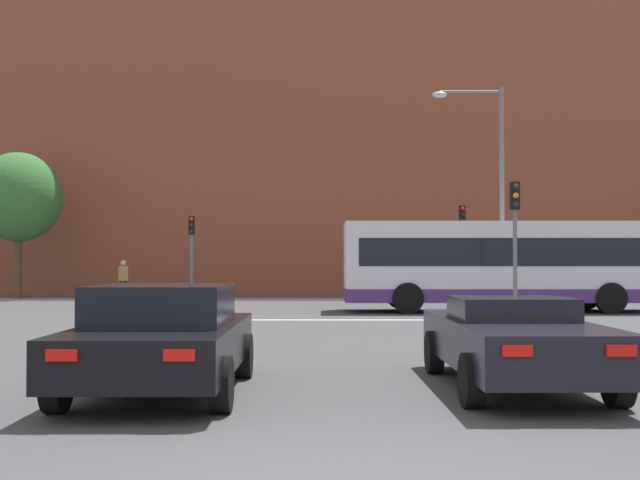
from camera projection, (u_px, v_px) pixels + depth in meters
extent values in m
cube|color=silver|center=(330.00, 320.00, 22.91)|extent=(8.70, 0.30, 0.01)
cube|color=gray|center=(328.00, 299.00, 34.87)|extent=(69.66, 2.50, 0.01)
cube|color=brown|center=(384.00, 152.00, 44.73)|extent=(46.46, 10.96, 15.56)
cube|color=black|center=(163.00, 346.00, 10.29)|extent=(1.95, 4.37, 0.57)
cube|color=black|center=(162.00, 304.00, 10.26)|extent=(1.66, 1.97, 0.50)
cylinder|color=black|center=(117.00, 356.00, 11.63)|extent=(0.22, 0.64, 0.64)
cylinder|color=black|center=(244.00, 356.00, 11.63)|extent=(0.22, 0.64, 0.64)
cylinder|color=black|center=(57.00, 385.00, 8.93)|extent=(0.22, 0.64, 0.64)
cylinder|color=black|center=(222.00, 384.00, 8.94)|extent=(0.22, 0.64, 0.64)
cube|color=red|center=(62.00, 355.00, 8.10)|extent=(0.32, 0.05, 0.12)
cube|color=red|center=(179.00, 355.00, 8.10)|extent=(0.32, 0.05, 0.12)
cube|color=black|center=(514.00, 342.00, 10.68)|extent=(1.83, 4.62, 0.59)
cube|color=black|center=(511.00, 308.00, 10.81)|extent=(1.54, 1.40, 0.30)
cylinder|color=black|center=(434.00, 352.00, 12.09)|extent=(0.23, 0.64, 0.64)
cylinder|color=black|center=(546.00, 352.00, 12.11)|extent=(0.23, 0.64, 0.64)
cylinder|color=black|center=(472.00, 380.00, 9.24)|extent=(0.23, 0.64, 0.64)
cylinder|color=black|center=(618.00, 380.00, 9.26)|extent=(0.23, 0.64, 0.64)
cube|color=red|center=(517.00, 351.00, 8.36)|extent=(0.32, 0.05, 0.12)
cube|color=red|center=(621.00, 351.00, 8.37)|extent=(0.32, 0.05, 0.12)
cube|color=silver|center=(501.00, 262.00, 26.73)|extent=(10.42, 2.54, 2.62)
cube|color=#4C2870|center=(501.00, 294.00, 26.70)|extent=(10.44, 2.56, 0.44)
cube|color=black|center=(501.00, 252.00, 26.74)|extent=(9.58, 2.57, 0.90)
cylinder|color=black|center=(586.00, 295.00, 27.90)|extent=(1.00, 0.28, 1.00)
cylinder|color=black|center=(611.00, 298.00, 25.47)|extent=(1.00, 0.28, 1.00)
cylinder|color=black|center=(401.00, 295.00, 27.94)|extent=(1.00, 0.28, 1.00)
cylinder|color=black|center=(408.00, 298.00, 25.50)|extent=(1.00, 0.28, 1.00)
cylinder|color=slate|center=(192.00, 267.00, 34.50)|extent=(0.12, 0.12, 2.82)
cube|color=black|center=(192.00, 225.00, 34.55)|extent=(0.26, 0.20, 0.80)
sphere|color=red|center=(191.00, 219.00, 34.43)|extent=(0.17, 0.17, 0.17)
sphere|color=black|center=(191.00, 225.00, 34.42)|extent=(0.17, 0.17, 0.17)
sphere|color=black|center=(191.00, 231.00, 34.41)|extent=(0.17, 0.17, 0.17)
cylinder|color=slate|center=(462.00, 262.00, 34.57)|extent=(0.12, 0.12, 3.28)
cube|color=black|center=(462.00, 215.00, 34.62)|extent=(0.26, 0.20, 0.80)
sphere|color=red|center=(463.00, 209.00, 34.50)|extent=(0.17, 0.17, 0.17)
sphere|color=black|center=(463.00, 215.00, 34.49)|extent=(0.17, 0.17, 0.17)
sphere|color=black|center=(463.00, 221.00, 34.48)|extent=(0.17, 0.17, 0.17)
cylinder|color=slate|center=(515.00, 265.00, 23.06)|extent=(0.12, 0.12, 3.17)
cube|color=black|center=(515.00, 196.00, 23.11)|extent=(0.26, 0.20, 0.80)
sphere|color=black|center=(516.00, 186.00, 22.98)|extent=(0.17, 0.17, 0.17)
sphere|color=orange|center=(516.00, 195.00, 22.98)|extent=(0.17, 0.17, 0.17)
sphere|color=black|center=(516.00, 204.00, 22.97)|extent=(0.17, 0.17, 0.17)
cylinder|color=slate|center=(502.00, 199.00, 27.34)|extent=(0.16, 0.16, 7.64)
cylinder|color=slate|center=(470.00, 92.00, 27.44)|extent=(2.12, 0.10, 0.10)
ellipsoid|color=#B2B2B7|center=(440.00, 95.00, 27.44)|extent=(0.50, 0.36, 0.22)
cylinder|color=black|center=(125.00, 290.00, 34.52)|extent=(0.13, 0.13, 0.82)
cylinder|color=black|center=(121.00, 290.00, 34.50)|extent=(0.13, 0.13, 0.82)
cube|color=olive|center=(123.00, 273.00, 34.53)|extent=(0.43, 0.28, 0.65)
sphere|color=tan|center=(123.00, 263.00, 34.54)|extent=(0.25, 0.25, 0.25)
cylinder|color=#4C3823|center=(18.00, 266.00, 35.74)|extent=(0.36, 0.36, 2.93)
ellipsoid|color=#33662D|center=(19.00, 197.00, 35.82)|extent=(3.81, 3.81, 4.00)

